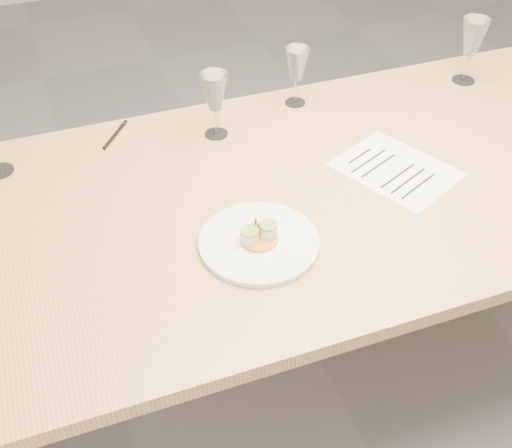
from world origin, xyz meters
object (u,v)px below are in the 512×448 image
object	(u,v)px
dining_table	(332,200)
wine_glass_2	(297,66)
ballpoint_pen	(115,134)
dinner_plate	(259,241)
recipe_sheet	(396,169)
wine_glass_3	(473,38)
wine_glass_1	(214,93)

from	to	relation	value
dining_table	wine_glass_2	world-z (taller)	wine_glass_2
ballpoint_pen	dinner_plate	bearing A→B (deg)	-122.87
dinner_plate	wine_glass_2	distance (m)	0.68
recipe_sheet	dining_table	bearing A→B (deg)	150.27
wine_glass_3	wine_glass_1	bearing A→B (deg)	-178.30
recipe_sheet	wine_glass_3	size ratio (longest dim) A/B	1.76
dining_table	dinner_plate	size ratio (longest dim) A/B	8.36
dinner_plate	recipe_sheet	xyz separation A→B (m)	(0.46, 0.15, -0.01)
wine_glass_2	wine_glass_3	xyz separation A→B (m)	(0.58, -0.06, 0.02)
wine_glass_2	recipe_sheet	bearing A→B (deg)	-73.95
dining_table	wine_glass_3	distance (m)	0.76
dining_table	dinner_plate	xyz separation A→B (m)	(-0.28, -0.17, 0.08)
wine_glass_3	wine_glass_2	bearing A→B (deg)	174.11
recipe_sheet	ballpoint_pen	bearing A→B (deg)	123.22
dinner_plate	recipe_sheet	size ratio (longest dim) A/B	0.76
ballpoint_pen	wine_glass_1	world-z (taller)	wine_glass_1
dining_table	recipe_sheet	world-z (taller)	recipe_sheet
dinner_plate	ballpoint_pen	world-z (taller)	dinner_plate
wine_glass_2	wine_glass_3	size ratio (longest dim) A/B	0.87
recipe_sheet	ballpoint_pen	size ratio (longest dim) A/B	2.92
wine_glass_1	wine_glass_3	bearing A→B (deg)	1.70
dining_table	wine_glass_2	distance (m)	0.45
recipe_sheet	wine_glass_3	distance (m)	0.60
dining_table	wine_glass_1	bearing A→B (deg)	125.51
dinner_plate	recipe_sheet	bearing A→B (deg)	18.67
dining_table	recipe_sheet	xyz separation A→B (m)	(0.18, -0.02, 0.07)
recipe_sheet	wine_glass_3	xyz separation A→B (m)	(0.46, 0.36, 0.15)
wine_glass_3	recipe_sheet	bearing A→B (deg)	-141.73
wine_glass_1	wine_glass_2	size ratio (longest dim) A/B	1.06
ballpoint_pen	wine_glass_3	world-z (taller)	wine_glass_3
wine_glass_1	wine_glass_3	distance (m)	0.87
dining_table	dinner_plate	world-z (taller)	dinner_plate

